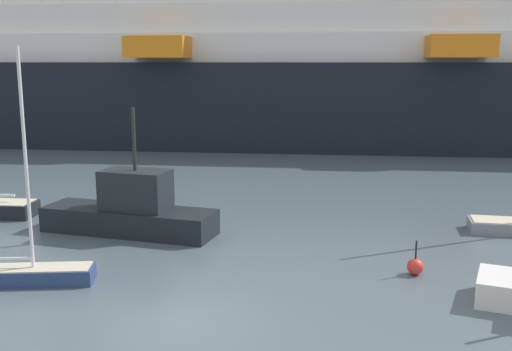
{
  "coord_description": "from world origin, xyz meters",
  "views": [
    {
      "loc": [
        4.6,
        -15.22,
        7.22
      ],
      "look_at": [
        0.0,
        12.45,
        1.86
      ],
      "focal_mm": 41.96,
      "sensor_mm": 36.0,
      "label": 1
    }
  ],
  "objects_px": {
    "fishing_boat_1": "(131,211)",
    "cruise_ship": "(306,60)",
    "sailboat_0": "(23,272)",
    "channel_buoy_0": "(415,266)"
  },
  "relations": [
    {
      "from": "fishing_boat_1",
      "to": "channel_buoy_0",
      "type": "distance_m",
      "value": 11.97
    },
    {
      "from": "fishing_boat_1",
      "to": "cruise_ship",
      "type": "distance_m",
      "value": 33.11
    },
    {
      "from": "sailboat_0",
      "to": "cruise_ship",
      "type": "xyz_separation_m",
      "value": [
        6.07,
        38.41,
        6.97
      ]
    },
    {
      "from": "fishing_boat_1",
      "to": "channel_buoy_0",
      "type": "relative_size",
      "value": 6.31
    },
    {
      "from": "channel_buoy_0",
      "to": "cruise_ship",
      "type": "xyz_separation_m",
      "value": [
        -6.79,
        35.41,
        7.08
      ]
    },
    {
      "from": "channel_buoy_0",
      "to": "cruise_ship",
      "type": "relative_size",
      "value": 0.01
    },
    {
      "from": "fishing_boat_1",
      "to": "channel_buoy_0",
      "type": "height_order",
      "value": "fishing_boat_1"
    },
    {
      "from": "sailboat_0",
      "to": "fishing_boat_1",
      "type": "height_order",
      "value": "sailboat_0"
    },
    {
      "from": "sailboat_0",
      "to": "channel_buoy_0",
      "type": "height_order",
      "value": "sailboat_0"
    },
    {
      "from": "cruise_ship",
      "to": "channel_buoy_0",
      "type": "bearing_deg",
      "value": -81.91
    }
  ]
}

